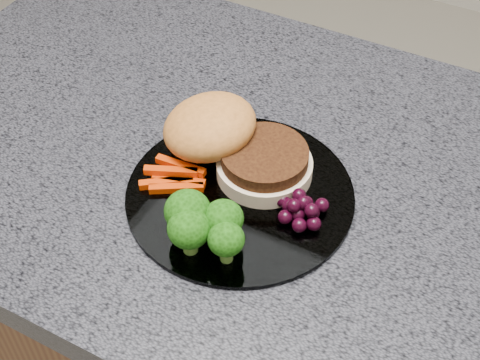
# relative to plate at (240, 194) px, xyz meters

# --- Properties ---
(countertop) EXTENTS (1.20, 0.60, 0.04)m
(countertop) POSITION_rel_plate_xyz_m (0.09, 0.06, -0.02)
(countertop) COLOR #484851
(countertop) RESTS_ON island_cabinet
(plate) EXTENTS (0.26, 0.26, 0.01)m
(plate) POSITION_rel_plate_xyz_m (0.00, 0.00, 0.00)
(plate) COLOR white
(plate) RESTS_ON countertop
(burger) EXTENTS (0.20, 0.13, 0.06)m
(burger) POSITION_rel_plate_xyz_m (-0.04, 0.04, 0.03)
(burger) COLOR beige
(burger) RESTS_ON plate
(carrot_sticks) EXTENTS (0.07, 0.06, 0.02)m
(carrot_sticks) POSITION_rel_plate_xyz_m (-0.07, -0.02, 0.01)
(carrot_sticks) COLOR red
(carrot_sticks) RESTS_ON plate
(broccoli) EXTENTS (0.10, 0.07, 0.06)m
(broccoli) POSITION_rel_plate_xyz_m (0.00, -0.08, 0.04)
(broccoli) COLOR #588430
(broccoli) RESTS_ON plate
(grape_bunch) EXTENTS (0.06, 0.05, 0.03)m
(grape_bunch) POSITION_rel_plate_xyz_m (0.08, -0.00, 0.01)
(grape_bunch) COLOR black
(grape_bunch) RESTS_ON plate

